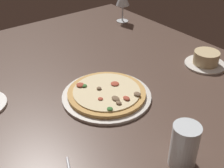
# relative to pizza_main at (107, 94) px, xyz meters

# --- Properties ---
(dining_table) EXTENTS (1.50, 1.10, 0.04)m
(dining_table) POSITION_rel_pizza_main_xyz_m (-0.03, 0.07, -0.03)
(dining_table) COLOR brown
(dining_table) RESTS_ON ground
(pizza_main) EXTENTS (0.30, 0.30, 0.03)m
(pizza_main) POSITION_rel_pizza_main_xyz_m (0.00, 0.00, 0.00)
(pizza_main) COLOR silver
(pizza_main) RESTS_ON dining_table
(ramekin_on_saucer) EXTENTS (0.16, 0.16, 0.06)m
(ramekin_on_saucer) POSITION_rel_pizza_main_xyz_m (0.06, 0.44, 0.01)
(ramekin_on_saucer) COLOR silver
(ramekin_on_saucer) RESTS_ON dining_table
(water_glass) EXTENTS (0.07, 0.07, 0.12)m
(water_glass) POSITION_rel_pizza_main_xyz_m (0.34, -0.02, 0.04)
(water_glass) COLOR silver
(water_glass) RESTS_ON dining_table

